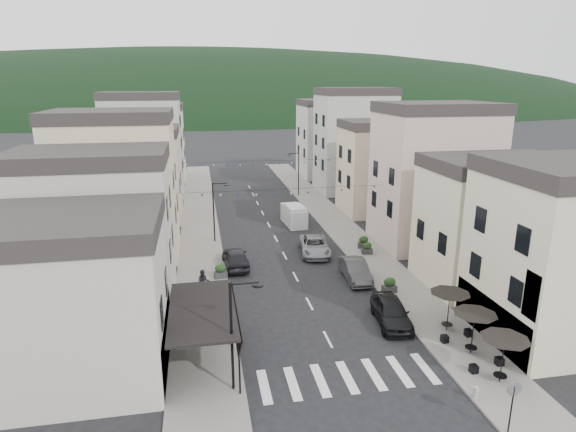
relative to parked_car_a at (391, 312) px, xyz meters
name	(u,v)px	position (x,y,z in m)	size (l,w,h in m)	color
ground	(359,401)	(-4.60, -7.22, -0.85)	(700.00, 700.00, 0.00)	black
sidewalk_left	(200,225)	(-12.10, 24.78, -0.79)	(4.00, 76.00, 0.12)	slate
sidewalk_right	(332,218)	(2.90, 24.78, -0.79)	(4.00, 76.00, 0.12)	slate
hill_backdrop	(207,106)	(-4.60, 292.78, -0.85)	(640.00, 360.00, 70.00)	black
boutique_building	(45,309)	(-20.10, -2.22, 3.15)	(12.00, 8.00, 8.00)	#B2ADA3
bistro_building	(571,259)	(9.90, -3.22, 4.15)	(10.00, 8.00, 10.00)	beige
boutique_awning	(207,311)	(-11.85, -2.22, 2.27)	(3.77, 7.50, 3.28)	black
buildings_row_left	(135,164)	(-19.10, 30.53, 5.27)	(10.20, 54.16, 14.00)	#B2ADA3
buildings_row_right	(377,157)	(9.90, 29.38, 5.47)	(10.20, 54.16, 14.50)	beige
cafe_terrace	(474,318)	(3.10, -4.42, 1.51)	(2.50, 8.10, 2.53)	black
streetlamp_left_near	(237,325)	(-10.42, -5.22, 2.85)	(1.70, 0.56, 6.00)	black
streetlamp_left_far	(216,206)	(-10.42, 18.78, 2.85)	(1.70, 0.56, 6.00)	black
streetlamp_right_far	(297,170)	(1.22, 36.78, 2.85)	(1.70, 0.56, 6.00)	black
traffic_sign	(513,398)	(1.20, -10.72, 1.08)	(0.70, 0.07, 2.70)	black
bollards	(330,337)	(-4.60, -1.72, -0.43)	(11.66, 10.26, 0.60)	gray
bunting_near	(283,193)	(-4.60, 14.78, 4.81)	(19.00, 0.28, 0.62)	black
bunting_far	(260,164)	(-4.60, 30.78, 4.81)	(19.00, 0.28, 0.62)	black
parked_car_a	(391,312)	(0.00, 0.00, 0.00)	(2.00, 4.97, 1.69)	black
parked_car_b	(355,270)	(-0.01, 7.39, -0.04)	(1.70, 4.87, 1.61)	#353538
parked_car_c	(315,246)	(-1.80, 13.80, -0.08)	(2.56, 5.55, 1.54)	gray
parked_car_d	(294,215)	(-1.59, 24.70, -0.16)	(1.92, 4.73, 1.37)	black
parked_car_e	(236,258)	(-9.20, 11.83, 0.00)	(2.01, 5.00, 1.70)	black
delivery_van	(294,215)	(-1.83, 23.31, 0.26)	(2.20, 4.83, 2.26)	silver
pedestrian_a	(181,298)	(-13.58, 4.46, 0.06)	(0.57, 0.38, 1.57)	black
pedestrian_b	(203,282)	(-11.98, 6.53, 0.23)	(0.93, 0.73, 1.92)	black
planter_la	(191,311)	(-12.85, 2.88, -0.18)	(1.10, 0.74, 1.13)	#2F3032
planter_lb	(221,271)	(-10.60, 9.46, -0.18)	(1.09, 0.71, 1.13)	#2F2F31
planter_ra	(390,285)	(1.65, 4.34, -0.15)	(1.10, 0.68, 1.18)	#2C2C2E
planter_rb	(367,248)	(2.83, 12.59, -0.20)	(1.02, 0.64, 1.09)	#2C2C2F
planter_rc	(363,242)	(3.05, 14.20, -0.16)	(1.14, 0.78, 1.16)	#2E2D30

